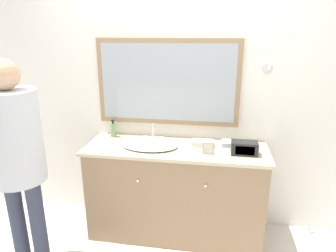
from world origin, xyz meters
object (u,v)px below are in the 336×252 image
appliance_box (244,148)px  sink_basin (150,145)px  picture_frame (208,148)px  soap_bottle (113,130)px  person (15,148)px

appliance_box → sink_basin: bearing=176.7°
picture_frame → sink_basin: bearing=169.5°
soap_bottle → picture_frame: size_ratio=1.63×
person → picture_frame: bearing=19.7°
appliance_box → person: bearing=-162.0°
sink_basin → soap_bottle: bearing=153.2°
appliance_box → picture_frame: appliance_box is taller
person → sink_basin: bearing=34.3°
soap_bottle → picture_frame: (0.96, -0.31, -0.02)m
sink_basin → appliance_box: bearing=-3.3°
soap_bottle → person: (-0.48, -0.83, 0.10)m
sink_basin → person: 1.10m
picture_frame → appliance_box: bearing=9.6°
picture_frame → soap_bottle: bearing=162.0°
sink_basin → person: (-0.90, -0.62, 0.15)m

